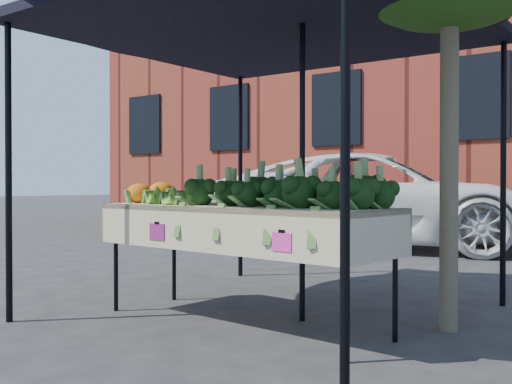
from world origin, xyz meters
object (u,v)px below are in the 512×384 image
vehicle (379,78)px  table (240,265)px  canopy (271,146)px  street_tree (450,66)px

vehicle → table: bearing=179.0°
canopy → vehicle: size_ratio=0.56×
table → vehicle: 6.45m
table → street_tree: bearing=29.5°
table → vehicle: vehicle is taller
canopy → street_tree: 1.50m
table → vehicle: size_ratio=0.43×
canopy → vehicle: bearing=106.0°
table → canopy: bearing=95.3°
vehicle → street_tree: size_ratio=1.49×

